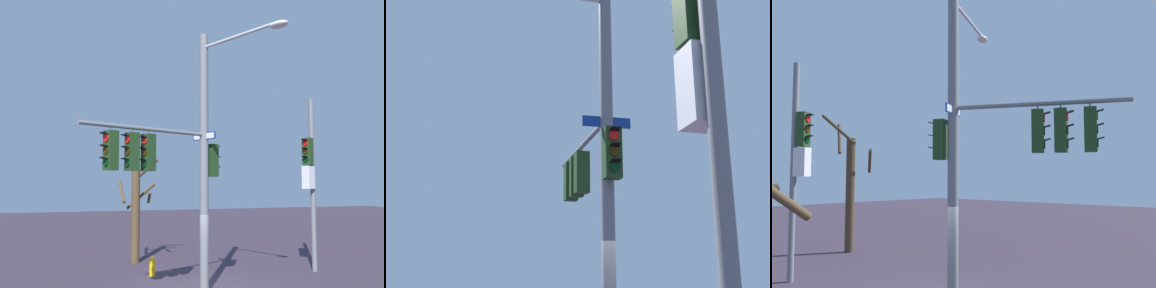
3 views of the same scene
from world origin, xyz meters
TOP-DOWN VIEW (x-y plane):
  - main_signal_pole_assembly at (0.75, -0.90)m, footprint 3.72×5.75m
  - secondary_pole_assembly at (-1.43, 5.01)m, footprint 0.49×0.72m

SIDE VIEW (x-z plane):
  - secondary_pole_assembly at x=-1.43m, z-range 0.37..7.36m
  - main_signal_pole_assembly at x=0.75m, z-range 0.30..8.86m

